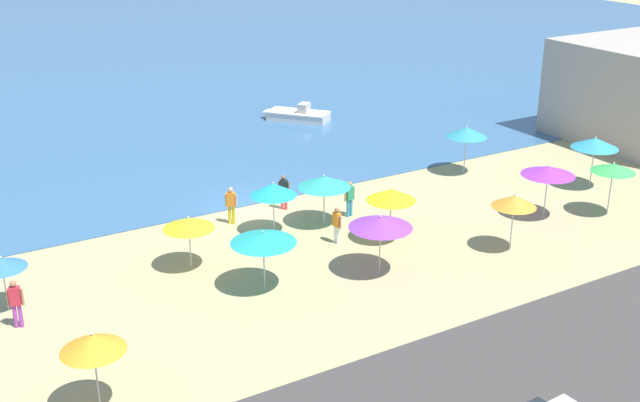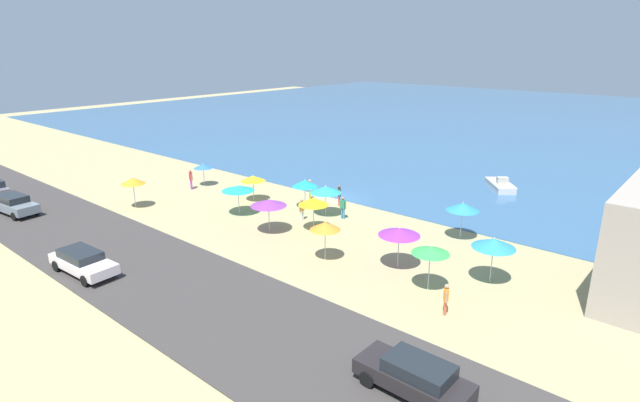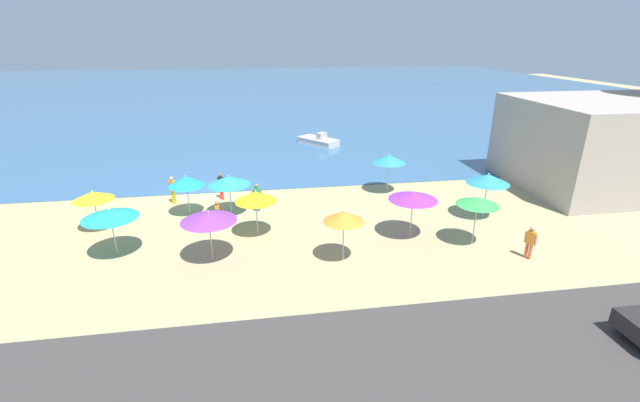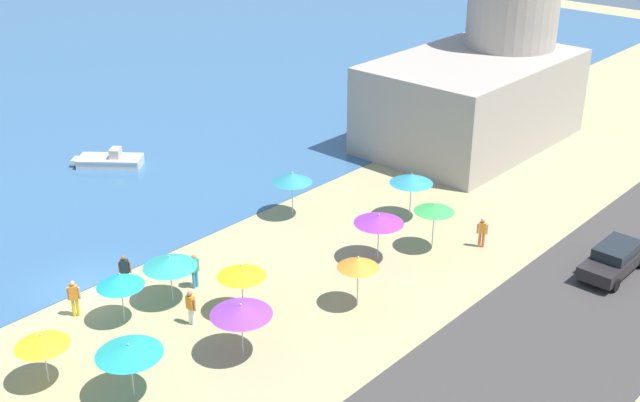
{
  "view_description": "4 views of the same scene",
  "coord_description": "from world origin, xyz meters",
  "px_view_note": "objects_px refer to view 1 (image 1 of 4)",
  "views": [
    {
      "loc": [
        -15.3,
        -32.29,
        14.13
      ],
      "look_at": [
        2.19,
        -3.06,
        0.84
      ],
      "focal_mm": 45.0,
      "sensor_mm": 36.0,
      "label": 1
    },
    {
      "loc": [
        25.04,
        -31.57,
        12.64
      ],
      "look_at": [
        2.07,
        -4.54,
        1.34
      ],
      "focal_mm": 28.0,
      "sensor_mm": 36.0,
      "label": 2
    },
    {
      "loc": [
        3.5,
        -27.11,
        9.72
      ],
      "look_at": [
        6.92,
        -5.33,
        1.11
      ],
      "focal_mm": 24.0,
      "sensor_mm": 36.0,
      "label": 3
    },
    {
      "loc": [
        -16.49,
        -29.25,
        19.14
      ],
      "look_at": [
        11.96,
        -3.67,
        1.53
      ],
      "focal_mm": 45.0,
      "sensor_mm": 36.0,
      "label": 4
    }
  ],
  "objects_px": {
    "beach_umbrella_0": "(324,182)",
    "beach_umbrella_4": "(613,168)",
    "beach_umbrella_7": "(548,171)",
    "beach_umbrella_12": "(466,132)",
    "beach_umbrella_6": "(273,189)",
    "skiff_nearshore": "(298,115)",
    "bather_0": "(350,197)",
    "beach_umbrella_11": "(381,222)",
    "beach_umbrella_10": "(1,263)",
    "beach_umbrella_5": "(391,195)",
    "beach_umbrella_2": "(189,223)",
    "beach_umbrella_3": "(93,343)",
    "bather_5": "(284,190)",
    "beach_umbrella_9": "(514,201)",
    "beach_umbrella_1": "(263,238)",
    "bather_1": "(231,203)",
    "bather_2": "(337,223)",
    "bather_3": "(16,301)",
    "beach_umbrella_8": "(595,143)"
  },
  "relations": [
    {
      "from": "beach_umbrella_0",
      "to": "beach_umbrella_4",
      "type": "xyz_separation_m",
      "value": [
        11.92,
        -5.76,
        0.24
      ]
    },
    {
      "from": "beach_umbrella_7",
      "to": "beach_umbrella_12",
      "type": "height_order",
      "value": "beach_umbrella_12"
    },
    {
      "from": "beach_umbrella_6",
      "to": "skiff_nearshore",
      "type": "distance_m",
      "value": 18.29
    },
    {
      "from": "bather_0",
      "to": "beach_umbrella_11",
      "type": "bearing_deg",
      "value": -111.46
    },
    {
      "from": "beach_umbrella_6",
      "to": "beach_umbrella_10",
      "type": "distance_m",
      "value": 11.52
    },
    {
      "from": "beach_umbrella_0",
      "to": "skiff_nearshore",
      "type": "height_order",
      "value": "beach_umbrella_0"
    },
    {
      "from": "beach_umbrella_5",
      "to": "beach_umbrella_7",
      "type": "xyz_separation_m",
      "value": [
        7.75,
        -1.36,
        0.09
      ]
    },
    {
      "from": "beach_umbrella_2",
      "to": "beach_umbrella_6",
      "type": "bearing_deg",
      "value": 17.55
    },
    {
      "from": "beach_umbrella_11",
      "to": "beach_umbrella_12",
      "type": "distance_m",
      "value": 13.04
    },
    {
      "from": "beach_umbrella_3",
      "to": "bather_5",
      "type": "distance_m",
      "value": 16.38
    },
    {
      "from": "beach_umbrella_6",
      "to": "beach_umbrella_10",
      "type": "bearing_deg",
      "value": -173.98
    },
    {
      "from": "beach_umbrella_0",
      "to": "beach_umbrella_9",
      "type": "xyz_separation_m",
      "value": [
        5.26,
        -6.37,
        0.16
      ]
    },
    {
      "from": "beach_umbrella_1",
      "to": "skiff_nearshore",
      "type": "relative_size",
      "value": 0.6
    },
    {
      "from": "beach_umbrella_3",
      "to": "bather_1",
      "type": "xyz_separation_m",
      "value": [
        9.2,
        10.68,
        -1.25
      ]
    },
    {
      "from": "beach_umbrella_12",
      "to": "bather_2",
      "type": "xyz_separation_m",
      "value": [
        -10.6,
        -4.18,
        -1.37
      ]
    },
    {
      "from": "bather_1",
      "to": "skiff_nearshore",
      "type": "height_order",
      "value": "bather_1"
    },
    {
      "from": "beach_umbrella_11",
      "to": "bather_0",
      "type": "relative_size",
      "value": 1.46
    },
    {
      "from": "beach_umbrella_1",
      "to": "bather_3",
      "type": "relative_size",
      "value": 1.39
    },
    {
      "from": "beach_umbrella_3",
      "to": "bather_5",
      "type": "height_order",
      "value": "beach_umbrella_3"
    },
    {
      "from": "beach_umbrella_4",
      "to": "bather_1",
      "type": "height_order",
      "value": "beach_umbrella_4"
    },
    {
      "from": "bather_3",
      "to": "bather_5",
      "type": "height_order",
      "value": "bather_3"
    },
    {
      "from": "beach_umbrella_4",
      "to": "bather_5",
      "type": "bearing_deg",
      "value": 146.63
    },
    {
      "from": "bather_0",
      "to": "beach_umbrella_2",
      "type": "bearing_deg",
      "value": -170.96
    },
    {
      "from": "beach_umbrella_6",
      "to": "bather_3",
      "type": "relative_size",
      "value": 1.33
    },
    {
      "from": "beach_umbrella_3",
      "to": "beach_umbrella_10",
      "type": "relative_size",
      "value": 1.21
    },
    {
      "from": "beach_umbrella_1",
      "to": "beach_umbrella_6",
      "type": "relative_size",
      "value": 1.05
    },
    {
      "from": "beach_umbrella_11",
      "to": "bather_5",
      "type": "bearing_deg",
      "value": 90.0
    },
    {
      "from": "beach_umbrella_2",
      "to": "beach_umbrella_7",
      "type": "distance_m",
      "value": 16.41
    },
    {
      "from": "beach_umbrella_4",
      "to": "bather_1",
      "type": "xyz_separation_m",
      "value": [
        -15.46,
        7.97,
        -1.31
      ]
    },
    {
      "from": "beach_umbrella_10",
      "to": "beach_umbrella_12",
      "type": "bearing_deg",
      "value": 7.3
    },
    {
      "from": "beach_umbrella_6",
      "to": "beach_umbrella_10",
      "type": "relative_size",
      "value": 1.13
    },
    {
      "from": "beach_umbrella_0",
      "to": "bather_5",
      "type": "relative_size",
      "value": 1.4
    },
    {
      "from": "beach_umbrella_0",
      "to": "bather_1",
      "type": "bearing_deg",
      "value": 148.07
    },
    {
      "from": "skiff_nearshore",
      "to": "bather_0",
      "type": "bearing_deg",
      "value": -111.17
    },
    {
      "from": "beach_umbrella_9",
      "to": "skiff_nearshore",
      "type": "bearing_deg",
      "value": 84.25
    },
    {
      "from": "bather_1",
      "to": "bather_3",
      "type": "distance_m",
      "value": 11.2
    },
    {
      "from": "beach_umbrella_2",
      "to": "bather_2",
      "type": "relative_size",
      "value": 1.38
    },
    {
      "from": "beach_umbrella_8",
      "to": "bather_0",
      "type": "relative_size",
      "value": 1.56
    },
    {
      "from": "beach_umbrella_12",
      "to": "bather_3",
      "type": "relative_size",
      "value": 1.46
    },
    {
      "from": "beach_umbrella_5",
      "to": "beach_umbrella_8",
      "type": "relative_size",
      "value": 0.93
    },
    {
      "from": "beach_umbrella_5",
      "to": "beach_umbrella_9",
      "type": "height_order",
      "value": "beach_umbrella_9"
    },
    {
      "from": "beach_umbrella_8",
      "to": "bather_1",
      "type": "xyz_separation_m",
      "value": [
        -17.64,
        4.99,
        -1.35
      ]
    },
    {
      "from": "beach_umbrella_3",
      "to": "skiff_nearshore",
      "type": "relative_size",
      "value": 0.61
    },
    {
      "from": "beach_umbrella_2",
      "to": "beach_umbrella_11",
      "type": "xyz_separation_m",
      "value": [
        6.2,
        -4.21,
        0.21
      ]
    },
    {
      "from": "beach_umbrella_1",
      "to": "beach_umbrella_3",
      "type": "xyz_separation_m",
      "value": [
        -7.58,
        -4.29,
        0.13
      ]
    },
    {
      "from": "bather_5",
      "to": "bather_2",
      "type": "bearing_deg",
      "value": -88.97
    },
    {
      "from": "bather_2",
      "to": "beach_umbrella_0",
      "type": "bearing_deg",
      "value": 73.7
    },
    {
      "from": "beach_umbrella_2",
      "to": "beach_umbrella_4",
      "type": "distance_m",
      "value": 19.36
    },
    {
      "from": "beach_umbrella_10",
      "to": "bather_0",
      "type": "height_order",
      "value": "beach_umbrella_10"
    },
    {
      "from": "beach_umbrella_12",
      "to": "bather_0",
      "type": "bearing_deg",
      "value": -167.2
    }
  ]
}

